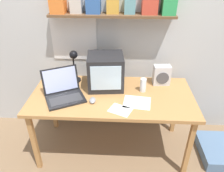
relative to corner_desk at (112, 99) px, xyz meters
name	(u,v)px	position (x,y,z in m)	size (l,w,h in m)	color
ground_plane	(112,147)	(0.00, 0.00, -0.68)	(12.00, 12.00, 0.00)	#84684A
back_wall	(114,26)	(0.00, 0.49, 0.62)	(5.60, 0.24, 2.60)	silver
corner_desk	(112,99)	(0.00, 0.00, 0.00)	(1.65, 0.77, 0.74)	#B78047
crt_monitor	(106,72)	(-0.08, 0.16, 0.24)	(0.39, 0.37, 0.36)	#232326
laptop	(63,91)	(-0.48, -0.06, 0.13)	(0.47, 0.45, 0.27)	black
desk_lamp	(74,63)	(-0.42, 0.23, 0.30)	(0.13, 0.16, 0.38)	black
juice_glass	(143,86)	(0.32, 0.08, 0.13)	(0.06, 0.06, 0.14)	white
space_heater	(162,75)	(0.52, 0.25, 0.17)	(0.19, 0.12, 0.22)	silver
computer_mouse	(93,100)	(-0.18, -0.14, 0.08)	(0.07, 0.11, 0.03)	gray
loose_paper_near_laptop	(120,110)	(0.09, -0.26, 0.06)	(0.24, 0.22, 0.00)	white
loose_paper_near_monitor	(137,102)	(0.25, -0.13, 0.06)	(0.28, 0.25, 0.00)	white
floor_cushion	(223,150)	(1.26, -0.05, -0.62)	(0.51, 0.51, 0.12)	slate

